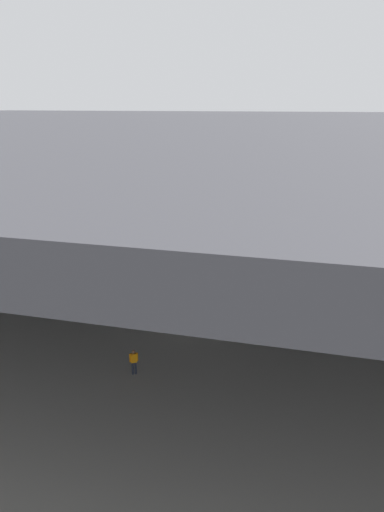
# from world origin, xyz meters

# --- Properties ---
(ground_plane) EXTENTS (110.00, 110.00, 0.00)m
(ground_plane) POSITION_xyz_m (0.00, 0.00, 0.00)
(ground_plane) COLOR gray
(hangar_structure) EXTENTS (121.00, 99.00, 14.52)m
(hangar_structure) POSITION_xyz_m (-0.06, 13.74, 13.90)
(hangar_structure) COLOR #4C4F54
(hangar_structure) RESTS_ON ground_plane
(airplane_main) EXTENTS (35.84, 36.41, 11.53)m
(airplane_main) POSITION_xyz_m (1.94, 3.84, 3.46)
(airplane_main) COLOR white
(airplane_main) RESTS_ON ground_plane
(boarding_stairs) EXTENTS (4.43, 2.41, 4.67)m
(boarding_stairs) POSITION_xyz_m (5.08, -5.90, 0.73)
(boarding_stairs) COLOR slate
(boarding_stairs) RESTS_ON ground_plane
(crew_worker_near_nose) EXTENTS (0.48, 0.38, 1.70)m
(crew_worker_near_nose) POSITION_xyz_m (3.70, -17.26, 0.97)
(crew_worker_near_nose) COLOR #232838
(crew_worker_near_nose) RESTS_ON ground_plane
(crew_worker_by_stairs) EXTENTS (0.36, 0.50, 1.59)m
(crew_worker_by_stairs) POSITION_xyz_m (3.74, -9.86, 0.90)
(crew_worker_by_stairs) COLOR #232838
(crew_worker_by_stairs) RESTS_ON ground_plane
(baggage_tug) EXTENTS (1.31, 2.22, 0.90)m
(baggage_tug) POSITION_xyz_m (6.96, 11.79, 0.53)
(baggage_tug) COLOR yellow
(baggage_tug) RESTS_ON ground_plane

